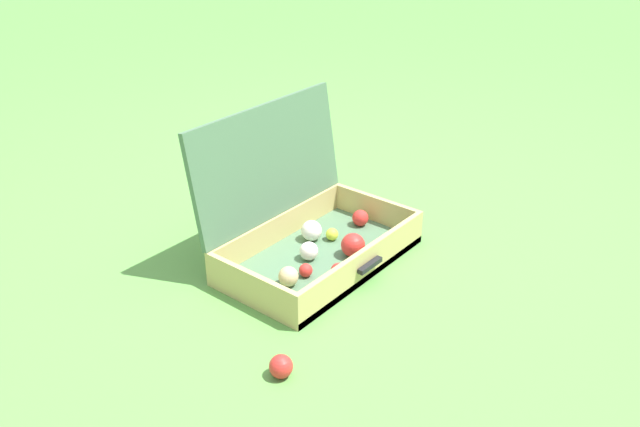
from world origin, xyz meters
The scene contains 3 objects.
ground_plane centered at (0.00, 0.00, 0.00)m, with size 16.00×16.00×0.00m, color #569342.
open_suitcase centered at (-0.09, 0.02, 0.11)m, with size 0.67×0.48×0.50m.
stray_ball_on_grass centered at (-0.60, -0.32, 0.03)m, with size 0.06×0.06×0.06m, color red.
Camera 1 is at (-1.60, -1.26, 1.20)m, focal length 37.73 mm.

